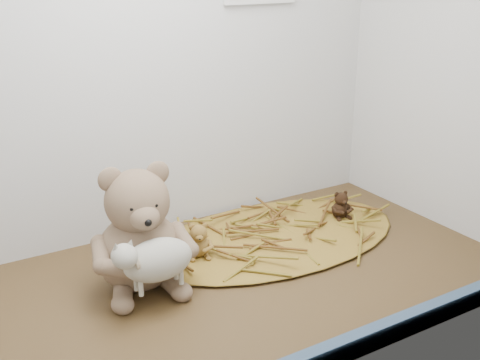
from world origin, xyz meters
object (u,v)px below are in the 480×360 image
main_teddy (138,227)px  toy_lamb (158,260)px  mini_teddy_brown (341,203)px  mini_teddy_tan (199,239)px

main_teddy → toy_lamb: 9.01cm
main_teddy → mini_teddy_brown: bearing=12.0°
mini_teddy_brown → main_teddy: bearing=-166.5°
mini_teddy_brown → toy_lamb: bearing=-157.1°
toy_lamb → mini_teddy_brown: size_ratio=2.57×
toy_lamb → mini_teddy_tan: toy_lamb is taller
mini_teddy_brown → mini_teddy_tan: bearing=-169.9°
toy_lamb → mini_teddy_tan: bearing=40.2°
main_teddy → mini_teddy_tan: size_ratio=3.34×
toy_lamb → mini_teddy_tan: size_ratio=2.31×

